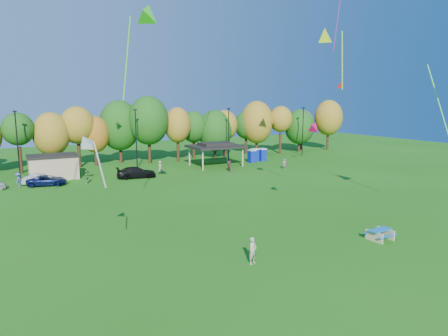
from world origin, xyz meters
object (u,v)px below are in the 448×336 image
kite_flyer (253,251)px  car_d (136,172)px  porta_potties (256,155)px  car_c (47,180)px  car_b (40,179)px  picnic_table (380,234)px

kite_flyer → car_d: (1.56, 31.88, -0.13)m
porta_potties → car_c: bearing=-172.8°
car_b → car_c: size_ratio=0.88×
porta_potties → picnic_table: bearing=-109.3°
picnic_table → car_b: bearing=117.9°
porta_potties → car_b: 34.35m
porta_potties → kite_flyer: bearing=-123.2°
car_c → car_d: 11.14m
kite_flyer → car_c: 33.72m
porta_potties → picnic_table: (-13.04, -37.33, -0.62)m
car_d → car_c: bearing=95.8°
picnic_table → car_d: bearing=102.2°
picnic_table → car_b: (-21.18, 34.34, 0.20)m
porta_potties → kite_flyer: (-23.94, -36.54, -0.21)m
picnic_table → car_b: size_ratio=0.48×
porta_potties → car_b: (-34.22, -2.99, -0.43)m
picnic_table → kite_flyer: 10.94m
car_b → porta_potties: bearing=-75.9°
porta_potties → kite_flyer: porta_potties is taller
kite_flyer → car_d: size_ratio=0.34×
porta_potties → kite_flyer: 43.69m
car_c → car_d: (11.13, -0.46, 0.11)m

